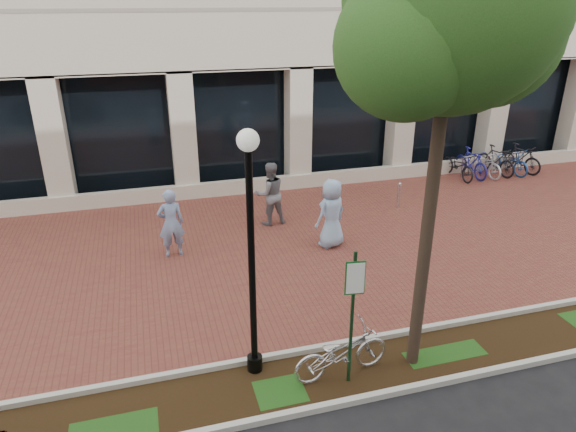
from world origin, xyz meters
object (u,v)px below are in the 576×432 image
object	(u,v)px
lamppost	(251,246)
pedestrian_right	(331,213)
bollard	(399,195)
pedestrian_mid	(270,194)
locked_bicycle	(341,352)
pedestrian_left	(171,223)
parking_sign	(353,303)
street_tree	(454,18)
bike_rack_cluster	(489,162)

from	to	relation	value
lamppost	pedestrian_right	size ratio (longest dim) A/B	2.35
bollard	lamppost	bearing A→B (deg)	-133.82
lamppost	pedestrian_mid	bearing A→B (deg)	73.46
locked_bicycle	pedestrian_left	xyz separation A→B (m)	(-2.56, 5.64, 0.44)
parking_sign	lamppost	bearing A→B (deg)	161.52
pedestrian_left	pedestrian_right	bearing A→B (deg)	167.04
street_tree	pedestrian_right	xyz separation A→B (m)	(0.17, 5.04, -5.11)
lamppost	street_tree	world-z (taller)	street_tree
locked_bicycle	pedestrian_mid	distance (m)	6.97
lamppost	pedestrian_left	xyz separation A→B (m)	(-1.09, 5.09, -1.62)
pedestrian_mid	pedestrian_right	size ratio (longest dim) A/B	1.00
pedestrian_mid	bike_rack_cluster	world-z (taller)	pedestrian_mid
pedestrian_right	parking_sign	bearing A→B (deg)	50.78
locked_bicycle	bike_rack_cluster	world-z (taller)	bike_rack_cluster
pedestrian_left	pedestrian_right	xyz separation A→B (m)	(4.23, -0.61, 0.03)
street_tree	locked_bicycle	xyz separation A→B (m)	(-1.49, 0.01, -5.59)
locked_bicycle	pedestrian_right	size ratio (longest dim) A/B	0.96
bollard	bike_rack_cluster	world-z (taller)	bike_rack_cluster
pedestrian_left	lamppost	bearing A→B (deg)	97.28
lamppost	locked_bicycle	bearing A→B (deg)	-20.46
pedestrian_mid	bike_rack_cluster	bearing A→B (deg)	-173.38
pedestrian_left	bike_rack_cluster	distance (m)	12.74
lamppost	pedestrian_mid	xyz separation A→B (m)	(1.90, 6.39, -1.59)
bollard	locked_bicycle	bearing A→B (deg)	-124.03
street_tree	bollard	xyz separation A→B (m)	(3.27, 7.06, -5.63)
lamppost	pedestrian_left	bearing A→B (deg)	102.06
parking_sign	bollard	size ratio (longest dim) A/B	3.00
lamppost	bike_rack_cluster	world-z (taller)	lamppost
bollard	bike_rack_cluster	distance (m)	5.34
parking_sign	lamppost	xyz separation A→B (m)	(-1.55, 0.77, 0.91)
pedestrian_right	bike_rack_cluster	xyz separation A→B (m)	(8.01, 4.12, -0.44)
parking_sign	pedestrian_right	size ratio (longest dim) A/B	1.35
pedestrian_right	bollard	size ratio (longest dim) A/B	2.21
bollard	pedestrian_mid	bearing A→B (deg)	-178.59
pedestrian_mid	bollard	xyz separation A→B (m)	(4.34, 0.11, -0.52)
pedestrian_mid	bollard	distance (m)	4.37
parking_sign	lamppost	size ratio (longest dim) A/B	0.58
pedestrian_mid	lamppost	bearing A→B (deg)	66.64
pedestrian_right	pedestrian_mid	bearing A→B (deg)	-79.37
pedestrian_left	pedestrian_right	size ratio (longest dim) A/B	0.97
lamppost	pedestrian_mid	distance (m)	6.86
parking_sign	locked_bicycle	xyz separation A→B (m)	(-0.07, 0.22, -1.16)
street_tree	bike_rack_cluster	xyz separation A→B (m)	(8.18, 9.16, -5.55)
locked_bicycle	bollard	world-z (taller)	locked_bicycle
lamppost	pedestrian_left	size ratio (longest dim) A/B	2.43
locked_bicycle	bollard	size ratio (longest dim) A/B	2.13
pedestrian_left	pedestrian_right	distance (m)	4.27
lamppost	bollard	world-z (taller)	lamppost
pedestrian_left	pedestrian_mid	xyz separation A→B (m)	(2.99, 1.30, 0.04)
pedestrian_left	bike_rack_cluster	size ratio (longest dim) A/B	0.51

